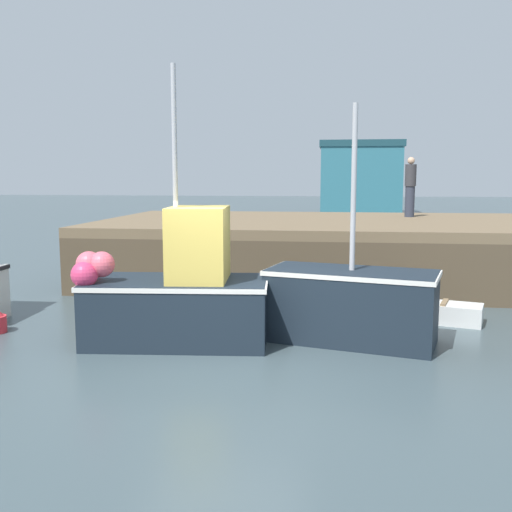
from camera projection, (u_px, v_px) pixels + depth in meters
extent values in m
cube|color=#3D4C51|center=(224.00, 368.00, 9.02)|extent=(120.00, 160.00, 0.10)
cube|color=brown|center=(340.00, 224.00, 16.78)|extent=(13.62, 7.32, 0.25)
cube|color=#4E402E|center=(341.00, 272.00, 13.42)|extent=(13.62, 0.24, 1.43)
cylinder|color=#4E402E|center=(80.00, 266.00, 14.34)|extent=(0.34, 0.34, 1.43)
cylinder|color=#4E402E|center=(341.00, 272.00, 13.51)|extent=(0.34, 0.34, 1.43)
cylinder|color=#4E402E|center=(224.00, 238.00, 20.79)|extent=(0.34, 0.34, 1.43)
cylinder|color=#4E402E|center=(459.00, 242.00, 19.74)|extent=(0.34, 0.34, 1.43)
cylinder|color=#4E402E|center=(207.00, 269.00, 13.93)|extent=(6.44, 0.17, 1.31)
cube|color=#19232D|center=(178.00, 311.00, 10.20)|extent=(3.24, 1.82, 1.12)
cube|color=silver|center=(177.00, 282.00, 10.14)|extent=(3.30, 1.86, 0.08)
cube|color=gold|center=(199.00, 244.00, 10.03)|extent=(1.09, 1.38, 1.27)
cylinder|color=#B7B7BC|center=(174.00, 136.00, 9.80)|extent=(0.09, 0.09, 2.39)
sphere|color=#EA5B70|center=(102.00, 264.00, 9.84)|extent=(0.44, 0.44, 0.44)
sphere|color=red|center=(90.00, 274.00, 10.45)|extent=(0.44, 0.44, 0.44)
sphere|color=#EA5B70|center=(89.00, 264.00, 9.86)|extent=(0.44, 0.44, 0.44)
sphere|color=#DB3866|center=(84.00, 275.00, 9.71)|extent=(0.45, 0.45, 0.45)
cube|color=#19232D|center=(351.00, 306.00, 10.24)|extent=(3.12, 1.95, 1.29)
cube|color=silver|center=(352.00, 273.00, 10.16)|extent=(3.18, 1.99, 0.08)
cylinder|color=#B7B7BC|center=(354.00, 188.00, 9.96)|extent=(0.09, 0.09, 2.86)
cube|color=silver|center=(444.00, 313.00, 11.65)|extent=(1.59, 1.08, 0.39)
cube|color=#7F6647|center=(444.00, 302.00, 11.62)|extent=(0.28, 0.62, 0.04)
cylinder|color=#2D3342|center=(410.00, 202.00, 17.87)|extent=(0.29, 0.29, 0.95)
cylinder|color=#333338|center=(411.00, 175.00, 17.76)|extent=(0.34, 0.34, 0.66)
sphere|color=tan|center=(411.00, 161.00, 17.70)|extent=(0.22, 0.22, 0.22)
cube|color=#2D6B7A|center=(360.00, 181.00, 45.62)|extent=(6.15, 4.07, 5.18)
cube|color=#1B4049|center=(361.00, 144.00, 45.24)|extent=(6.40, 4.23, 0.50)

